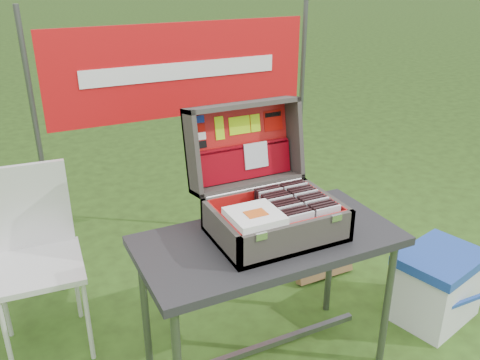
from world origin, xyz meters
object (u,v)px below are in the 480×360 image
cardboard_box (321,245)px  suitcase (270,176)px  table (267,304)px  cooler (436,286)px  chair (37,270)px

cardboard_box → suitcase: bearing=-144.3°
suitcase → cardboard_box: (0.68, 0.51, -0.80)m
table → cooler: size_ratio=2.53×
cooler → chair: bearing=146.1°
table → chair: chair is taller
suitcase → cooler: bearing=-8.0°
table → cardboard_box: bearing=38.4°
table → cooler: 1.07m
cooler → cardboard_box: cardboard_box is taller
chair → suitcase: bearing=-25.1°
suitcase → cooler: (1.02, -0.14, -0.81)m
table → chair: 1.15m
chair → cardboard_box: size_ratio=2.27×
chair → table: bearing=-28.7°
suitcase → cooler: size_ratio=1.20×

